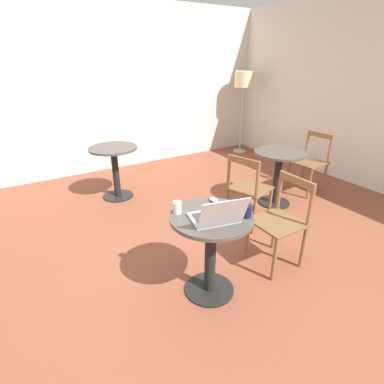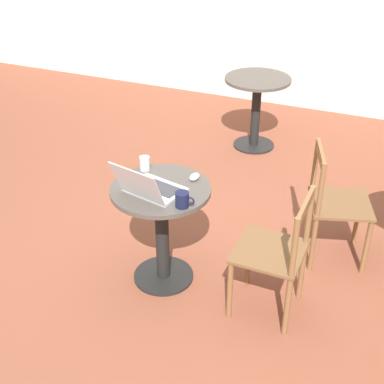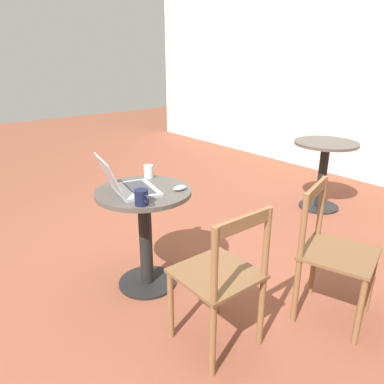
# 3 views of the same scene
# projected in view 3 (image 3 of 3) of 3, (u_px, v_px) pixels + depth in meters

# --- Properties ---
(ground_plane) EXTENTS (16.00, 16.00, 0.00)m
(ground_plane) POSITION_uv_depth(u_px,v_px,m) (188.00, 276.00, 2.86)
(ground_plane) COLOR brown
(cafe_table_near) EXTENTS (0.65, 0.65, 0.73)m
(cafe_table_near) POSITION_uv_depth(u_px,v_px,m) (145.00, 220.00, 2.59)
(cafe_table_near) COLOR black
(cafe_table_near) RESTS_ON ground_plane
(cafe_table_far) EXTENTS (0.65, 0.65, 0.73)m
(cafe_table_far) POSITION_uv_depth(u_px,v_px,m) (324.00, 163.00, 3.96)
(cafe_table_far) COLOR black
(cafe_table_far) RESTS_ON ground_plane
(chair_near_right) EXTENTS (0.42, 0.42, 0.87)m
(chair_near_right) POSITION_uv_depth(u_px,v_px,m) (221.00, 278.00, 2.04)
(chair_near_right) COLOR brown
(chair_near_right) RESTS_ON ground_plane
(chair_mid_left) EXTENTS (0.52, 0.52, 0.87)m
(chair_mid_left) POSITION_uv_depth(u_px,v_px,m) (332.00, 253.00, 2.30)
(chair_mid_left) COLOR brown
(chair_mid_left) RESTS_ON ground_plane
(laptop) EXTENTS (0.42, 0.41, 0.25)m
(laptop) POSITION_uv_depth(u_px,v_px,m) (128.00, 185.00, 2.46)
(laptop) COLOR #B7B7BC
(laptop) RESTS_ON cafe_table_near
(mouse) EXTENTS (0.06, 0.10, 0.03)m
(mouse) POSITION_uv_depth(u_px,v_px,m) (180.00, 188.00, 2.51)
(mouse) COLOR #B7B7BC
(mouse) RESTS_ON cafe_table_near
(mug) EXTENTS (0.12, 0.08, 0.10)m
(mug) POSITION_uv_depth(u_px,v_px,m) (142.00, 197.00, 2.25)
(mug) COLOR #141938
(mug) RESTS_ON cafe_table_near
(drinking_glass) EXTENTS (0.07, 0.07, 0.10)m
(drinking_glass) POSITION_uv_depth(u_px,v_px,m) (149.00, 171.00, 2.75)
(drinking_glass) COLOR silver
(drinking_glass) RESTS_ON cafe_table_near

